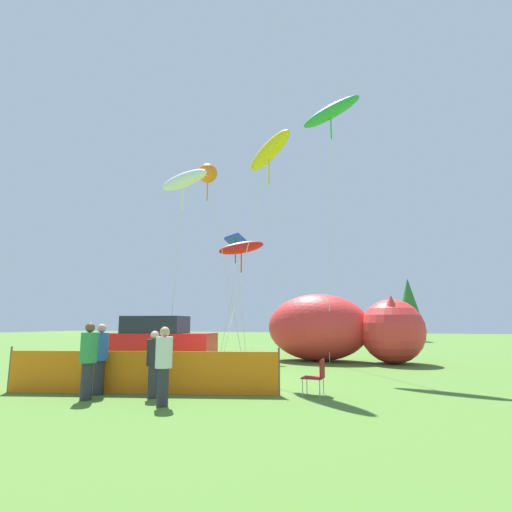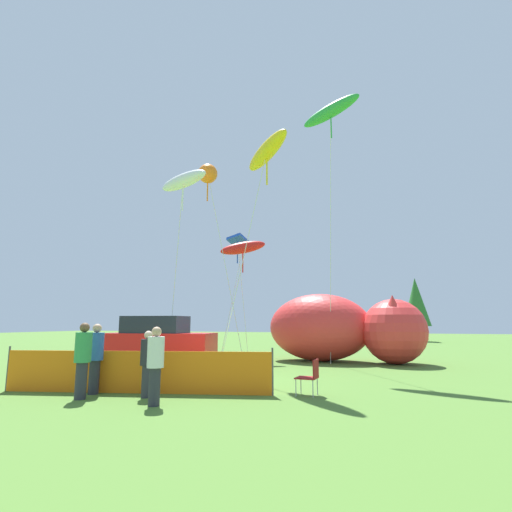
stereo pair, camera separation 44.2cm
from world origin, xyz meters
name	(u,v)px [view 2 (the right image)]	position (x,y,z in m)	size (l,w,h in m)	color
ground_plane	(205,380)	(0.00, 0.00, 0.00)	(120.00, 120.00, 0.00)	#4C752D
parked_car	(159,343)	(-3.18, 2.21, 1.04)	(4.57, 2.51, 2.11)	red
folding_chair	(311,375)	(3.83, -1.62, 0.53)	(0.56, 0.56, 0.91)	maroon
inflatable_cat	(340,330)	(3.40, 7.50, 1.49)	(7.55, 3.64, 3.23)	red
safety_fence	(136,372)	(-0.64, -2.79, 0.55)	(7.13, 1.83, 1.20)	orange
spectator_in_blue_shirt	(147,361)	(-0.02, -3.22, 0.90)	(0.36, 0.36, 1.64)	#2D2D38
spectator_in_yellow_shirt	(155,362)	(0.74, -4.02, 0.96)	(0.38, 0.38, 1.76)	#2D2D38
spectator_in_white_shirt	(95,355)	(-1.60, -3.27, 0.99)	(0.40, 0.40, 1.82)	#2D2D38
spectator_in_black_shirt	(83,357)	(-1.41, -3.94, 1.01)	(0.40, 0.40, 1.85)	#2D2D38
kite_yellow_hero	(267,152)	(1.76, 1.26, 8.13)	(3.46, 2.49, 8.67)	silver
kite_white_ghost	(183,181)	(-2.30, 2.20, 7.80)	(2.77, 1.78, 8.21)	silver
kite_green_fish	(331,112)	(3.67, 4.88, 11.31)	(2.94, 2.40, 12.01)	silver
kite_orange_flower	(208,174)	(-1.79, 3.52, 8.52)	(1.61, 2.19, 9.00)	silver
kite_red_lizard	(243,248)	(-1.40, 6.95, 5.68)	(2.45, 2.60, 6.24)	silver
kite_blue_box	(238,242)	(-2.10, 7.98, 6.24)	(1.09, 1.20, 6.66)	silver
horizon_tree_west	(416,302)	(7.85, 30.49, 3.81)	(2.60, 2.60, 6.21)	brown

